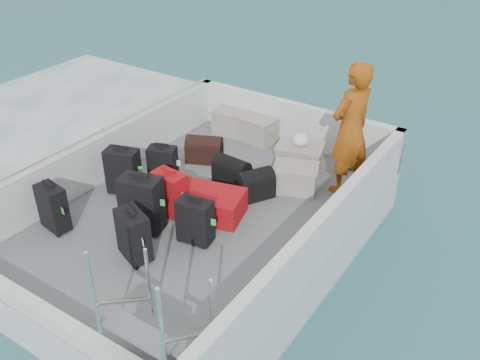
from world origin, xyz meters
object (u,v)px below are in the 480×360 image
object	(u,v)px
suitcase_6	(134,236)
crate_1	(257,129)
suitcase_0	(53,208)
crate_3	(295,179)
crate_2	(299,158)
suitcase_8	(210,204)
suitcase_4	(142,205)
passenger	(351,129)
suitcase_5	(170,194)
crate_0	(233,123)
suitcase_7	(195,222)
suitcase_1	(123,172)
suitcase_2	(163,166)

from	to	relation	value
suitcase_6	crate_1	xyz separation A→B (m)	(-0.44, 3.37, -0.11)
suitcase_0	crate_3	xyz separation A→B (m)	(2.06, 2.48, -0.13)
crate_2	crate_3	xyz separation A→B (m)	(0.22, -0.53, -0.02)
suitcase_8	suitcase_4	bearing A→B (deg)	130.66
suitcase_8	crate_2	distance (m)	1.73
suitcase_6	passenger	size ratio (longest dim) A/B	0.33
suitcase_5	crate_0	world-z (taller)	suitcase_5
suitcase_7	suitcase_1	bearing A→B (deg)	158.39
suitcase_8	crate_1	xyz separation A→B (m)	(-0.65, 2.18, 0.02)
suitcase_4	crate_3	distance (m)	2.20
suitcase_6	crate_0	size ratio (longest dim) A/B	0.98
suitcase_5	suitcase_7	distance (m)	0.71
suitcase_7	crate_0	size ratio (longest dim) A/B	0.94
crate_2	suitcase_8	bearing A→B (deg)	-103.66
suitcase_0	crate_1	distance (m)	3.59
suitcase_7	suitcase_8	world-z (taller)	suitcase_7
suitcase_5	crate_2	bearing A→B (deg)	70.85
suitcase_5	crate_2	size ratio (longest dim) A/B	0.94
suitcase_2	suitcase_0	bearing A→B (deg)	-125.86
suitcase_0	suitcase_6	world-z (taller)	suitcase_0
crate_1	crate_2	world-z (taller)	same
suitcase_1	suitcase_7	bearing A→B (deg)	-30.45
suitcase_0	crate_0	xyz separation A→B (m)	(0.31, 3.51, -0.12)
suitcase_7	crate_1	bearing A→B (deg)	98.34
crate_2	suitcase_6	bearing A→B (deg)	-102.20
suitcase_0	crate_2	xyz separation A→B (m)	(1.84, 3.01, -0.11)
suitcase_6	suitcase_0	bearing A→B (deg)	-151.61
passenger	crate_0	bearing A→B (deg)	-84.03
suitcase_0	suitcase_2	xyz separation A→B (m)	(0.40, 1.60, -0.02)
suitcase_6	crate_3	bearing A→B (deg)	91.98
suitcase_0	crate_3	size ratio (longest dim) A/B	1.06
suitcase_5	suitcase_8	world-z (taller)	suitcase_5
suitcase_6	suitcase_5	bearing A→B (deg)	126.24
suitcase_0	crate_3	distance (m)	3.23
suitcase_5	suitcase_8	bearing A→B (deg)	34.57
suitcase_4	suitcase_6	size ratio (longest dim) A/B	1.21
crate_0	crate_2	bearing A→B (deg)	-18.07
crate_1	suitcase_2	bearing A→B (deg)	-101.12
suitcase_6	suitcase_7	xyz separation A→B (m)	(0.41, 0.62, -0.01)
suitcase_7	crate_1	size ratio (longest dim) A/B	0.91
suitcase_8	crate_2	bearing A→B (deg)	-27.92
suitcase_5	crate_3	world-z (taller)	suitcase_5
crate_0	passenger	size ratio (longest dim) A/B	0.33
crate_2	suitcase_5	bearing A→B (deg)	-113.87
suitcase_5	crate_0	bearing A→B (deg)	109.98
suitcase_6	suitcase_8	size ratio (longest dim) A/B	0.71
suitcase_4	suitcase_5	size ratio (longest dim) A/B	1.23
suitcase_6	suitcase_2	bearing A→B (deg)	140.94
suitcase_4	passenger	size ratio (longest dim) A/B	0.40
crate_0	passenger	bearing A→B (deg)	-15.00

